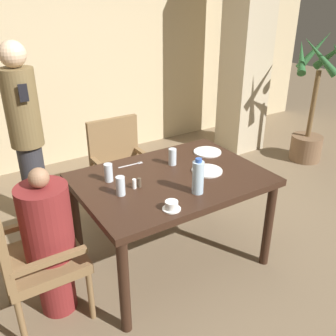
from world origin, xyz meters
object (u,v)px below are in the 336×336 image
at_px(plate_main_right, 207,171).
at_px(glass_tall_far, 172,157).
at_px(chair_far_side, 121,165).
at_px(teacup_with_saucer, 172,206).
at_px(glass_tall_mid, 120,186).
at_px(chair_left_side, 28,254).
at_px(glass_tall_near, 108,173).
at_px(standing_host, 26,133).
at_px(water_bottle, 198,177).
at_px(diner_in_left_chair, 50,242).
at_px(plate_main_left, 207,152).
at_px(potted_palm, 311,117).

distance_m(plate_main_right, glass_tall_far, 0.29).
bearing_deg(chair_far_side, teacup_with_saucer, -101.03).
bearing_deg(glass_tall_mid, chair_far_side, 64.91).
xyz_separation_m(chair_left_side, glass_tall_near, (0.65, 0.18, 0.32)).
bearing_deg(standing_host, glass_tall_far, -49.12).
bearing_deg(glass_tall_near, water_bottle, -47.63).
distance_m(chair_far_side, glass_tall_far, 0.78).
height_order(diner_in_left_chair, glass_tall_mid, diner_in_left_chair).
distance_m(standing_host, water_bottle, 1.65).
bearing_deg(teacup_with_saucer, glass_tall_far, 56.65).
distance_m(water_bottle, glass_tall_mid, 0.52).
xyz_separation_m(chair_far_side, glass_tall_far, (0.12, -0.70, 0.32)).
height_order(chair_far_side, standing_host, standing_host).
bearing_deg(chair_left_side, plate_main_left, 7.75).
distance_m(glass_tall_near, glass_tall_mid, 0.23).
xyz_separation_m(potted_palm, glass_tall_mid, (-2.98, -0.81, 0.26)).
xyz_separation_m(potted_palm, glass_tall_far, (-2.43, -0.59, 0.26)).
height_order(chair_left_side, chair_far_side, same).
xyz_separation_m(chair_far_side, standing_host, (-0.74, 0.29, 0.38)).
xyz_separation_m(diner_in_left_chair, glass_tall_mid, (0.50, -0.04, 0.28)).
height_order(diner_in_left_chair, standing_host, standing_host).
height_order(plate_main_left, teacup_with_saucer, teacup_with_saucer).
bearing_deg(glass_tall_far, chair_left_side, -171.75).
distance_m(chair_left_side, chair_far_side, 1.38).
bearing_deg(glass_tall_near, plate_main_left, 1.93).
bearing_deg(glass_tall_far, plate_main_right, -57.75).
bearing_deg(standing_host, glass_tall_mid, -75.58).
height_order(potted_palm, glass_tall_near, potted_palm).
distance_m(chair_far_side, plate_main_left, 0.87).
bearing_deg(plate_main_left, glass_tall_far, -173.80).
bearing_deg(chair_far_side, water_bottle, -89.07).
bearing_deg(plate_main_right, potted_palm, 20.15).
relative_size(diner_in_left_chair, plate_main_right, 4.61).
xyz_separation_m(standing_host, potted_palm, (3.29, -0.40, -0.31)).
relative_size(standing_host, glass_tall_near, 12.51).
bearing_deg(chair_left_side, diner_in_left_chair, 0.00).
bearing_deg(plate_main_right, glass_tall_far, 122.25).
xyz_separation_m(diner_in_left_chair, teacup_with_saucer, (0.68, -0.38, 0.24)).
distance_m(diner_in_left_chair, potted_palm, 3.56).
bearing_deg(teacup_with_saucer, glass_tall_near, 106.84).
distance_m(chair_far_side, water_bottle, 1.23).
bearing_deg(chair_far_side, diner_in_left_chair, -136.65).
relative_size(diner_in_left_chair, teacup_with_saucer, 9.19).
xyz_separation_m(plate_main_left, water_bottle, (-0.48, -0.51, 0.11)).
height_order(diner_in_left_chair, teacup_with_saucer, diner_in_left_chair).
xyz_separation_m(chair_left_side, glass_tall_mid, (0.64, -0.04, 0.32)).
xyz_separation_m(diner_in_left_chair, glass_tall_near, (0.51, 0.18, 0.28)).
bearing_deg(plate_main_left, water_bottle, -133.28).
relative_size(teacup_with_saucer, glass_tall_near, 0.88).
bearing_deg(standing_host, teacup_with_saucer, -72.21).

